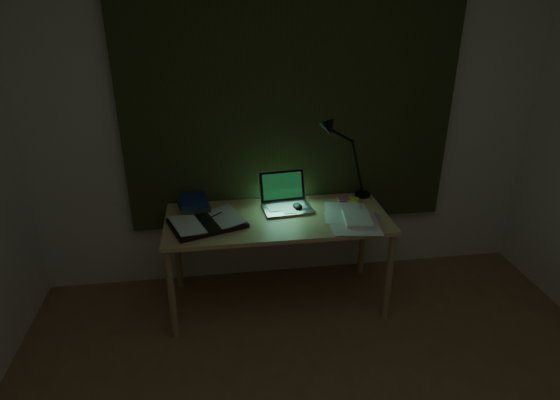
# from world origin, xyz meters

# --- Properties ---
(wall_back) EXTENTS (3.50, 0.00, 2.50)m
(wall_back) POSITION_xyz_m (0.00, 2.00, 1.25)
(wall_back) COLOR silver
(wall_back) RESTS_ON ground
(curtain) EXTENTS (2.20, 0.06, 2.00)m
(curtain) POSITION_xyz_m (0.00, 1.96, 1.45)
(curtain) COLOR #292E17
(curtain) RESTS_ON wall_back
(desk) EXTENTS (1.42, 0.62, 0.65)m
(desk) POSITION_xyz_m (-0.14, 1.61, 0.32)
(desk) COLOR tan
(desk) RESTS_ON floor
(laptop) EXTENTS (0.35, 0.38, 0.23)m
(laptop) POSITION_xyz_m (-0.06, 1.71, 0.76)
(laptop) COLOR #ABABB0
(laptop) RESTS_ON desk
(open_textbook) EXTENTS (0.51, 0.44, 0.04)m
(open_textbook) POSITION_xyz_m (-0.58, 1.56, 0.67)
(open_textbook) COLOR silver
(open_textbook) RESTS_ON desk
(book_stack) EXTENTS (0.23, 0.26, 0.09)m
(book_stack) POSITION_xyz_m (-0.67, 1.79, 0.69)
(book_stack) COLOR silver
(book_stack) RESTS_ON desk
(loose_papers) EXTENTS (0.42, 0.44, 0.02)m
(loose_papers) POSITION_xyz_m (0.30, 1.52, 0.66)
(loose_papers) COLOR white
(loose_papers) RESTS_ON desk
(mouse) EXTENTS (0.07, 0.10, 0.04)m
(mouse) POSITION_xyz_m (0.01, 1.71, 0.67)
(mouse) COLOR black
(mouse) RESTS_ON desk
(sticky_yellow) EXTENTS (0.10, 0.10, 0.02)m
(sticky_yellow) POSITION_xyz_m (0.40, 1.78, 0.66)
(sticky_yellow) COLOR #FDFF35
(sticky_yellow) RESTS_ON desk
(sticky_pink) EXTENTS (0.08, 0.08, 0.02)m
(sticky_pink) POSITION_xyz_m (0.34, 1.80, 0.66)
(sticky_pink) COLOR #DC557F
(sticky_pink) RESTS_ON desk
(desk_lamp) EXTENTS (0.39, 0.31, 0.58)m
(desk_lamp) POSITION_xyz_m (0.50, 1.86, 0.94)
(desk_lamp) COLOR black
(desk_lamp) RESTS_ON desk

